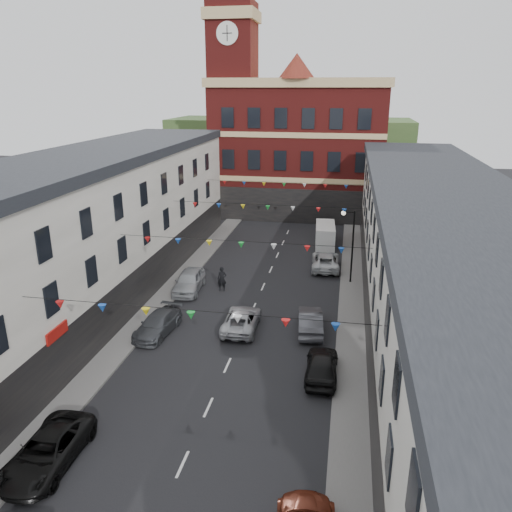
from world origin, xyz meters
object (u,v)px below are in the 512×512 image
Objects in this scene: street_lamp at (350,237)px; car_right_e at (310,321)px; car_left_d at (158,324)px; car_right_f at (325,261)px; moving_car at (241,320)px; car_left_c at (48,451)px; car_left_e at (189,281)px; white_van at (325,235)px; pedestrian at (222,279)px; car_right_d at (322,365)px.

street_lamp is 1.38× the size of car_right_e.
car_left_d is 17.28m from car_right_f.
moving_car is at bearing 24.05° from car_left_d.
car_left_c is at bearing -117.66° from street_lamp.
car_left_e is at bearing 31.39° from car_right_f.
car_left_d is 23.05m from white_van.
street_lamp is at bearing 13.82° from pedestrian.
street_lamp is at bearing 61.76° from car_left_c.
street_lamp reaches higher than car_left_e.
car_right_d is at bearing 38.37° from car_left_c.
moving_car is at bearing -125.64° from street_lamp.
street_lamp is 11.98m from moving_car.
white_van is at bearing -95.88° from car_right_e.
car_left_e is 11.02m from car_right_e.
white_van is (4.39, 19.36, 0.41)m from moving_car.
car_left_d is 0.97× the size of moving_car.
street_lamp is at bearing 49.33° from car_left_d.
street_lamp is 1.19× the size of car_right_f.
car_right_f is 1.05× the size of white_van.
moving_car is at bearing -70.27° from pedestrian.
car_left_c is at bearing 49.18° from car_right_e.
street_lamp reaches higher than pedestrian.
moving_car is (-4.79, -12.52, -0.05)m from car_right_f.
car_right_f is at bearing -112.62° from moving_car.
car_right_d reaches higher than car_left_c.
car_left_c is 1.13× the size of car_right_e.
pedestrian is at bearing -160.80° from street_lamp.
car_left_c is at bearing 66.96° from moving_car.
car_right_f is 6.86m from white_van.
pedestrian is at bearing 37.14° from car_right_f.
car_right_f is at bearing -90.36° from white_van.
car_left_d is 0.90× the size of car_right_f.
car_left_c is 1.05× the size of moving_car.
car_left_d is 9.80m from car_right_e.
moving_car is 2.41× the size of pedestrian.
street_lamp reaches higher than car_left_d.
car_left_d is at bearing 51.76° from car_right_f.
pedestrian reaches higher than car_left_d.
car_left_e is 2.46× the size of pedestrian.
white_van is (-2.33, 9.99, -2.84)m from street_lamp.
street_lamp is 10.65m from white_van.
white_van is (-0.06, 18.90, 0.34)m from car_right_e.
car_right_e is at bearing 54.65° from car_left_c.
street_lamp reaches higher than car_right_f.
moving_car is 0.97× the size of white_van.
car_right_d is at bearing 89.15° from car_right_f.
car_left_d is at bearing 6.25° from car_right_e.
car_left_e is (-12.05, -3.83, -3.10)m from street_lamp.
car_right_e is 0.91× the size of white_van.
street_lamp is 1.29× the size of moving_car.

